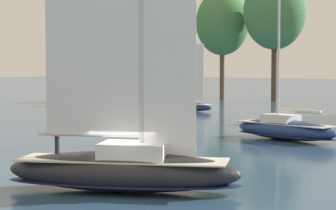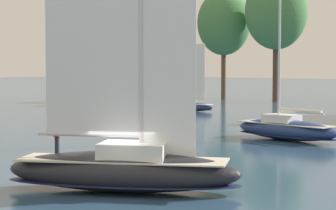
% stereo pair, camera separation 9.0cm
% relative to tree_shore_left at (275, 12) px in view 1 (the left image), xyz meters
% --- Properties ---
extents(ground_plane, '(400.00, 400.00, 0.00)m').
position_rel_tree_shore_left_xyz_m(ground_plane, '(27.94, -61.62, -12.64)').
color(ground_plane, '#2D4C6B').
extents(tree_shore_left, '(8.77, 8.77, 18.06)m').
position_rel_tree_shore_left_xyz_m(tree_shore_left, '(0.00, 0.00, 0.00)').
color(tree_shore_left, '#4C3828').
rests_on(tree_shore_left, ground).
extents(tree_shore_right, '(7.93, 7.93, 16.33)m').
position_rel_tree_shore_left_xyz_m(tree_shore_right, '(-9.00, 0.24, -1.21)').
color(tree_shore_right, brown).
rests_on(tree_shore_right, ground).
extents(sailboat_main, '(10.10, 7.23, 13.71)m').
position_rel_tree_shore_left_xyz_m(sailboat_main, '(27.95, -61.61, -11.55)').
color(sailboat_main, '#232328').
rests_on(sailboat_main, ground).
extents(sailboat_moored_mid_channel, '(6.17, 2.37, 8.29)m').
position_rel_tree_shore_left_xyz_m(sailboat_moored_mid_channel, '(2.02, -22.81, -11.92)').
color(sailboat_moored_mid_channel, navy).
rests_on(sailboat_moored_mid_channel, ground).
extents(sailboat_moored_far_slip, '(8.78, 3.76, 11.69)m').
position_rel_tree_shore_left_xyz_m(sailboat_moored_far_slip, '(24.14, -40.83, -11.85)').
color(sailboat_moored_far_slip, navy).
rests_on(sailboat_moored_far_slip, ground).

